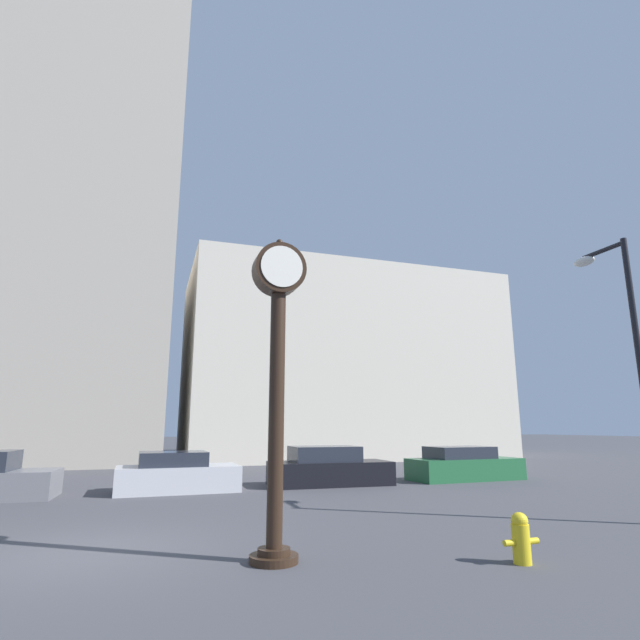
{
  "coord_description": "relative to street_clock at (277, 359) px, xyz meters",
  "views": [
    {
      "loc": [
        0.92,
        -9.74,
        2.09
      ],
      "look_at": [
        7.8,
        10.8,
        6.71
      ],
      "focal_mm": 28.0,
      "sensor_mm": 36.0,
      "label": 1
    }
  ],
  "objects": [
    {
      "name": "car_black",
      "position": [
        4.32,
        9.63,
        -2.62
      ],
      "size": [
        4.43,
        1.99,
        1.37
      ],
      "rotation": [
        0.0,
        0.0,
        -0.03
      ],
      "color": "black",
      "rests_on": "ground_plane"
    },
    {
      "name": "car_green",
      "position": [
        10.05,
        9.6,
        -2.65
      ],
      "size": [
        4.66,
        2.02,
        1.3
      ],
      "rotation": [
        0.0,
        0.0,
        0.05
      ],
      "color": "#236038",
      "rests_on": "ground_plane"
    },
    {
      "name": "street_lamp_right",
      "position": [
        8.68,
        0.7,
        1.15
      ],
      "size": [
        0.36,
        1.57,
        6.57
      ],
      "color": "black",
      "rests_on": "ground_plane"
    },
    {
      "name": "building_tall_tower",
      "position": [
        -8.95,
        25.55,
        12.29
      ],
      "size": [
        15.44,
        12.0,
        30.98
      ],
      "color": "#ADA393",
      "rests_on": "ground_plane"
    },
    {
      "name": "ground_plane",
      "position": [
        -2.9,
        1.55,
        -3.2
      ],
      "size": [
        200.0,
        200.0,
        0.0
      ],
      "primitive_type": "plane",
      "color": "#424247"
    },
    {
      "name": "car_silver",
      "position": [
        -1.03,
        9.46,
        -2.66
      ],
      "size": [
        3.92,
        2.04,
        1.27
      ],
      "rotation": [
        0.0,
        0.0,
        0.03
      ],
      "color": "#BCBCC1",
      "rests_on": "ground_plane"
    },
    {
      "name": "street_clock",
      "position": [
        0.0,
        0.0,
        0.0
      ],
      "size": [
        0.9,
        0.78,
        5.35
      ],
      "color": "black",
      "rests_on": "ground_plane"
    },
    {
      "name": "building_storefront_row",
      "position": [
        10.66,
        25.55,
        3.08
      ],
      "size": [
        21.28,
        12.0,
        12.56
      ],
      "color": "beige",
      "rests_on": "ground_plane"
    },
    {
      "name": "fire_hydrant_near",
      "position": [
        3.64,
        -1.3,
        -2.81
      ],
      "size": [
        0.63,
        0.27,
        0.76
      ],
      "color": "yellow",
      "rests_on": "ground_plane"
    }
  ]
}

